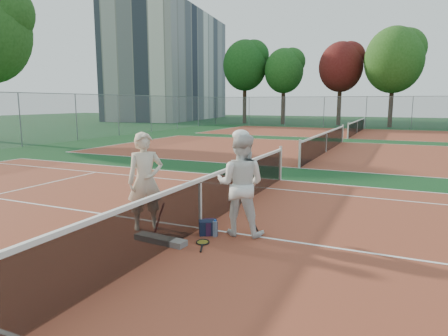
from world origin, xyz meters
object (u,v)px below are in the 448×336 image
(racket_spare, at_px, (203,242))
(player_b, at_px, (241,184))
(player_a, at_px, (145,181))
(racket_red, at_px, (162,218))
(net_main, at_px, (200,204))
(racket_black_held, at_px, (248,220))
(apartment_block, at_px, (171,67))
(sports_bag_purple, at_px, (210,227))
(water_bottle, at_px, (215,229))
(sports_bag_navy, at_px, (208,228))

(racket_spare, bearing_deg, player_b, -52.12)
(player_a, height_order, player_b, player_b)
(player_b, height_order, racket_red, player_b)
(racket_red, height_order, racket_spare, racket_red)
(racket_spare, bearing_deg, net_main, 7.78)
(racket_black_held, bearing_deg, racket_red, -20.95)
(apartment_block, distance_m, sports_bag_purple, 53.01)
(apartment_block, xyz_separation_m, player_a, (27.03, -44.44, -6.54))
(player_a, distance_m, sports_bag_purple, 1.54)
(racket_black_held, bearing_deg, net_main, -37.52)
(apartment_block, distance_m, water_bottle, 53.20)
(sports_bag_navy, bearing_deg, racket_black_held, 27.96)
(sports_bag_purple, bearing_deg, sports_bag_navy, -94.12)
(player_a, distance_m, racket_red, 0.79)
(sports_bag_navy, xyz_separation_m, sports_bag_purple, (0.00, 0.05, -0.00))
(racket_spare, xyz_separation_m, sports_bag_purple, (-0.12, 0.51, 0.11))
(net_main, bearing_deg, racket_red, -136.26)
(sports_bag_navy, bearing_deg, racket_red, -162.67)
(apartment_block, xyz_separation_m, racket_red, (27.45, -44.53, -7.21))
(racket_spare, relative_size, water_bottle, 2.00)
(player_a, bearing_deg, apartment_block, 77.35)
(apartment_block, bearing_deg, sports_bag_navy, -57.40)
(player_a, relative_size, sports_bag_purple, 6.01)
(racket_red, bearing_deg, apartment_block, 96.08)
(net_main, relative_size, player_b, 5.70)
(player_b, distance_m, water_bottle, 0.96)
(net_main, distance_m, sports_bag_purple, 0.53)
(racket_red, distance_m, sports_bag_purple, 0.93)
(player_b, distance_m, racket_black_held, 0.70)
(racket_black_held, bearing_deg, apartment_block, -99.73)
(racket_red, distance_m, racket_spare, 1.04)
(racket_red, distance_m, racket_black_held, 1.66)
(racket_red, xyz_separation_m, sports_bag_purple, (0.86, 0.32, -0.16))
(apartment_block, xyz_separation_m, sports_bag_navy, (28.31, -44.26, -7.37))
(racket_red, bearing_deg, water_bottle, -14.80)
(net_main, xyz_separation_m, player_b, (0.84, 0.03, 0.45))
(sports_bag_purple, bearing_deg, racket_black_held, 24.48)
(apartment_block, xyz_separation_m, player_b, (28.84, -43.97, -6.54))
(sports_bag_navy, bearing_deg, water_bottle, -21.75)
(sports_bag_navy, distance_m, water_bottle, 0.19)
(player_b, height_order, racket_spare, player_b)
(water_bottle, bearing_deg, racket_red, -169.23)
(player_b, xyz_separation_m, sports_bag_purple, (-0.53, -0.23, -0.83))
(player_b, relative_size, water_bottle, 6.42)
(net_main, distance_m, racket_spare, 0.97)
(water_bottle, bearing_deg, racket_spare, -98.24)
(sports_bag_purple, bearing_deg, water_bottle, -35.37)
(racket_spare, xyz_separation_m, water_bottle, (0.06, 0.39, 0.14))
(racket_spare, height_order, water_bottle, water_bottle)
(apartment_block, bearing_deg, net_main, -57.53)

